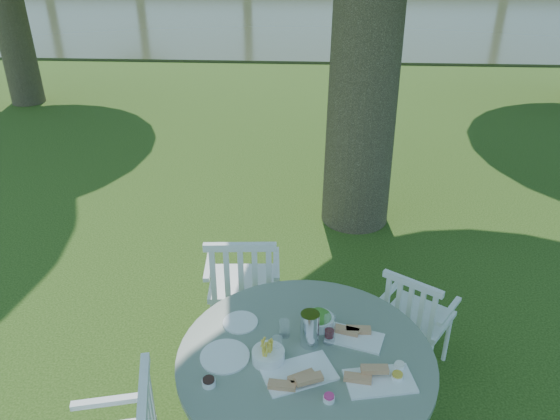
# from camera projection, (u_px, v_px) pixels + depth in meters

# --- Properties ---
(ground) EXTENTS (140.00, 140.00, 0.00)m
(ground) POSITION_uv_depth(u_px,v_px,m) (279.00, 306.00, 4.76)
(ground) COLOR #1B370B
(ground) RESTS_ON ground
(table) EXTENTS (1.49, 1.49, 0.77)m
(table) POSITION_uv_depth(u_px,v_px,m) (305.00, 373.00, 3.20)
(table) COLOR black
(table) RESTS_ON ground
(chair_ne) EXTENTS (0.58, 0.58, 0.86)m
(chair_ne) POSITION_uv_depth(u_px,v_px,m) (414.00, 315.00, 3.87)
(chair_ne) COLOR white
(chair_ne) RESTS_ON ground
(chair_nw) EXTENTS (0.54, 0.51, 1.01)m
(chair_nw) POSITION_uv_depth(u_px,v_px,m) (242.00, 283.00, 4.07)
(chair_nw) COLOR white
(chair_nw) RESTS_ON ground
(tableware) EXTENTS (1.21, 0.73, 0.22)m
(tableware) POSITION_uv_depth(u_px,v_px,m) (302.00, 344.00, 3.16)
(tableware) COLOR white
(tableware) RESTS_ON table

